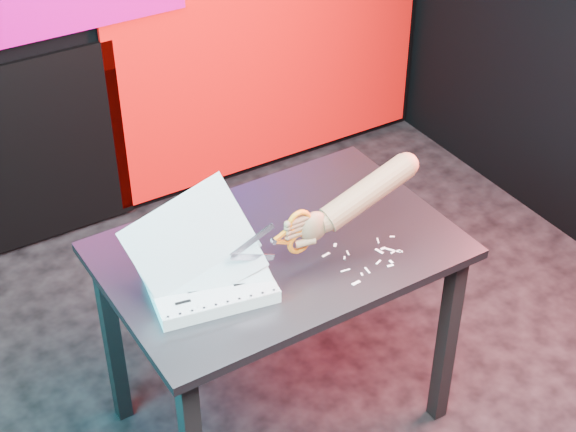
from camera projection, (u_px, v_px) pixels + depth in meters
room at (338, 68)px, 2.32m from camera, size 3.01×3.01×2.71m
backdrop at (146, 13)px, 3.59m from camera, size 2.88×0.05×2.08m
work_table at (279, 273)px, 2.74m from camera, size 1.07×0.72×0.75m
printout_stack at (209, 281)px, 2.50m from camera, size 0.41×0.31×0.33m
scissors at (294, 234)px, 2.52m from camera, size 0.26×0.02×0.15m
hand_forearm at (358, 198)px, 2.58m from camera, size 0.45×0.08×0.19m
paper_clippings at (370, 258)px, 2.63m from camera, size 0.25×0.19×0.00m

